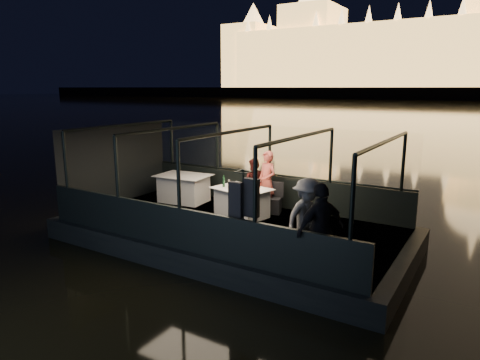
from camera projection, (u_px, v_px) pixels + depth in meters
The scene contains 27 objects.
river_water at pixel (470, 109), 77.43m from camera, with size 500.00×500.00×0.00m, color black.
boat_hull at pixel (232, 243), 10.82m from camera, with size 8.60×4.40×1.00m, color black.
boat_deck at pixel (232, 225), 10.71m from camera, with size 8.00×4.00×0.04m, color black.
gunwale_port at pixel (269, 190), 12.28m from camera, with size 8.00×0.08×0.90m, color black.
gunwale_starboard at pixel (180, 229), 8.95m from camera, with size 8.00×0.08×0.90m, color black.
cabin_glass_port at pixel (270, 151), 12.04m from camera, with size 8.00×0.02×1.40m, color #99B2B2, non-canonical shape.
cabin_glass_starboard at pixel (178, 175), 8.71m from camera, with size 8.00×0.02×1.40m, color #99B2B2, non-canonical shape.
cabin_roof_glass at pixel (231, 132), 10.22m from camera, with size 8.00×4.00×0.02m, color #99B2B2, non-canonical shape.
end_wall_fore at pixel (117, 164), 12.51m from camera, with size 0.02×4.00×2.30m, color black, non-canonical shape.
end_wall_aft at pixel (402, 201), 8.42m from camera, with size 0.02×4.00×2.30m, color black, non-canonical shape.
canopy_ribs at pixel (231, 179), 10.47m from camera, with size 8.00×4.00×2.30m, color black, non-canonical shape.
dining_table_central at pixel (242, 202), 11.25m from camera, with size 1.45×1.05×0.77m, color white.
dining_table_aft at pixel (184, 189), 12.74m from camera, with size 1.53×1.11×0.81m, color white.
chair_port_left at pixel (248, 194), 11.85m from camera, with size 0.40×0.40×0.86m, color black.
chair_port_right at pixel (274, 197), 11.54m from camera, with size 0.39×0.39×0.83m, color black.
coat_stand at pixel (243, 215), 8.35m from camera, with size 0.50×0.40×1.82m, color black, non-canonical shape.
person_woman_coral at pixel (267, 184), 11.68m from camera, with size 0.60×0.40×1.67m, color #CE564B.
person_man_maroon at pixel (255, 182), 12.04m from camera, with size 0.67×0.52×1.39m, color #411312.
passenger_stripe at pixel (307, 215), 8.51m from camera, with size 1.04×0.59×1.61m, color white.
passenger_dark at pixel (321, 230), 7.62m from camera, with size 1.01×0.42×1.72m, color black.
wine_bottle at pixel (224, 181), 11.30m from camera, with size 0.07×0.07×0.32m, color #153B1F.
bread_basket at pixel (235, 184), 11.47m from camera, with size 0.20×0.20×0.08m, color brown.
amber_candle at pixel (253, 187), 11.14m from camera, with size 0.05×0.05×0.08m, color #FF9C3F.
plate_near at pixel (254, 190), 10.89m from camera, with size 0.23×0.23×0.01m, color white.
plate_far at pixel (242, 184), 11.60m from camera, with size 0.24×0.24×0.01m, color white.
wine_glass_white at pixel (229, 184), 11.23m from camera, with size 0.07×0.07×0.20m, color silver, non-canonical shape.
wine_glass_red at pixel (260, 184), 11.24m from camera, with size 0.06×0.06×0.18m, color white, non-canonical shape.
Camera 1 is at (5.54, -8.61, 3.84)m, focal length 32.00 mm.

